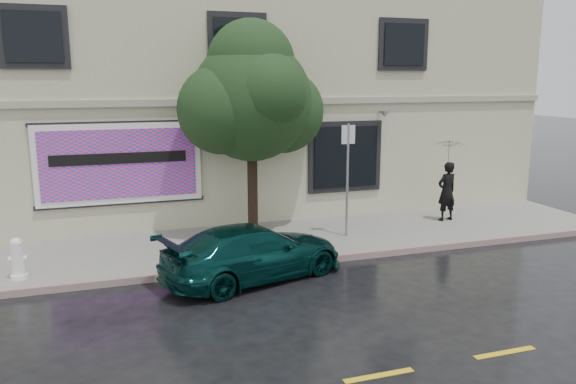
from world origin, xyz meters
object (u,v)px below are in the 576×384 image
object	(u,v)px
pedestrian	(447,191)
car	(254,252)
street_tree	(251,101)
fire_hydrant	(18,259)

from	to	relation	value
pedestrian	car	bearing A→B (deg)	13.21
street_tree	fire_hydrant	world-z (taller)	street_tree
pedestrian	fire_hydrant	xyz separation A→B (m)	(-11.20, -1.42, -0.44)
pedestrian	street_tree	size ratio (longest dim) A/B	0.34
street_tree	car	bearing A→B (deg)	-104.62
car	street_tree	xyz separation A→B (m)	(0.81, 3.10, 3.06)
car	fire_hydrant	xyz separation A→B (m)	(-4.73, 1.13, -0.01)
car	pedestrian	size ratio (longest dim) A/B	2.35
car	street_tree	world-z (taller)	street_tree
street_tree	pedestrian	bearing A→B (deg)	-5.53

